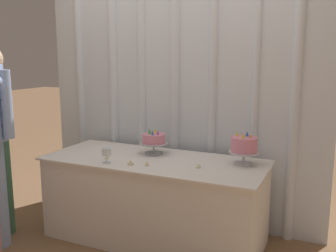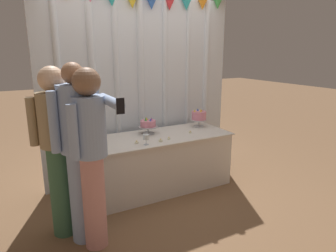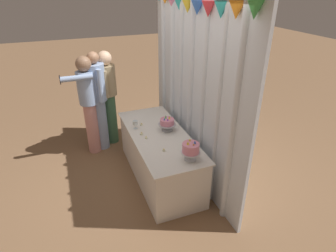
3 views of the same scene
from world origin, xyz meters
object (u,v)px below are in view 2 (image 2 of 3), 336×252
at_px(tealight_far_left, 137,142).
at_px(tealight_near_right, 169,139).
at_px(tealight_far_right, 190,132).
at_px(cake_table, 159,162).
at_px(wine_glass, 146,137).
at_px(cake_display_nearleft, 148,125).
at_px(guest_girl_blue_dress, 91,150).
at_px(cake_display_nearright, 199,116).
at_px(tealight_near_left, 161,141).
at_px(guest_man_dark_suit, 78,147).
at_px(guest_man_pink_jacket, 58,145).

distance_m(tealight_far_left, tealight_near_right, 0.42).
bearing_deg(tealight_far_left, tealight_near_right, -6.96).
bearing_deg(tealight_far_right, cake_table, 168.72).
relative_size(tealight_far_left, tealight_far_right, 1.15).
relative_size(wine_glass, tealight_far_left, 2.70).
distance_m(cake_display_nearleft, guest_girl_blue_dress, 1.41).
relative_size(cake_table, guest_girl_blue_dress, 1.13).
height_order(cake_display_nearright, tealight_near_left, cake_display_nearright).
distance_m(tealight_far_left, tealight_far_right, 0.81).
bearing_deg(cake_table, guest_man_dark_suit, -150.12).
height_order(tealight_near_left, tealight_near_right, tealight_near_left).
height_order(tealight_near_right, tealight_far_right, same).
bearing_deg(cake_display_nearright, wine_glass, -157.86).
bearing_deg(guest_man_pink_jacket, tealight_near_left, 10.91).
xyz_separation_m(tealight_near_right, guest_man_dark_suit, (-1.20, -0.46, 0.21)).
distance_m(cake_display_nearright, wine_glass, 1.11).
distance_m(cake_table, guest_man_pink_jacket, 1.50).
bearing_deg(guest_man_dark_suit, tealight_far_right, 20.09).
bearing_deg(tealight_far_right, cake_display_nearright, 38.52).
bearing_deg(tealight_near_left, cake_display_nearright, 25.23).
bearing_deg(tealight_far_right, guest_man_pink_jacket, -167.55).
xyz_separation_m(cake_display_nearright, guest_man_pink_jacket, (-2.03, -0.62, 0.06)).
bearing_deg(tealight_far_right, guest_girl_blue_dress, -153.72).
bearing_deg(tealight_near_right, tealight_far_left, 173.04).
relative_size(guest_man_pink_jacket, guest_girl_blue_dress, 1.00).
relative_size(cake_table, cake_display_nearright, 7.00).
height_order(cake_table, wine_glass, wine_glass).
distance_m(tealight_far_left, guest_man_pink_jacket, 1.01).
relative_size(tealight_near_right, tealight_far_right, 0.92).
height_order(tealight_far_left, tealight_far_right, same).
xyz_separation_m(cake_display_nearleft, tealight_far_left, (-0.29, -0.31, -0.12)).
relative_size(tealight_far_left, tealight_near_right, 1.25).
bearing_deg(guest_man_dark_suit, tealight_near_right, 21.12).
bearing_deg(tealight_far_right, guest_man_dark_suit, -159.91).
distance_m(cake_display_nearleft, tealight_far_left, 0.44).
xyz_separation_m(guest_man_pink_jacket, guest_girl_blue_dress, (0.23, -0.36, 0.02)).
distance_m(cake_display_nearright, tealight_near_left, 0.92).
xyz_separation_m(cake_table, guest_man_dark_suit, (-1.16, -0.67, 0.58)).
relative_size(cake_display_nearright, tealight_far_left, 5.80).
relative_size(tealight_far_left, guest_man_pink_jacket, 0.03).
bearing_deg(guest_man_pink_jacket, tealight_near_right, 11.14).
bearing_deg(wine_glass, cake_table, 41.58).
bearing_deg(wine_glass, guest_man_dark_suit, -155.02).
xyz_separation_m(cake_table, cake_display_nearright, (0.73, 0.15, 0.51)).
bearing_deg(cake_display_nearleft, guest_girl_blue_dress, -135.52).
relative_size(cake_display_nearright, guest_man_pink_jacket, 0.16).
height_order(cake_display_nearleft, tealight_far_right, cake_display_nearleft).
relative_size(tealight_near_right, guest_girl_blue_dress, 0.02).
distance_m(wine_glass, tealight_near_right, 0.35).
distance_m(cake_display_nearleft, guest_man_dark_suit, 1.36).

